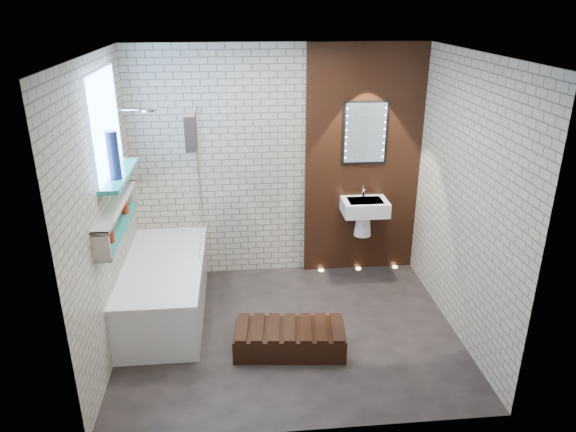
{
  "coord_description": "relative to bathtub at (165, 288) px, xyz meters",
  "views": [
    {
      "loc": [
        -0.44,
        -4.37,
        3.0
      ],
      "look_at": [
        0.0,
        0.15,
        1.15
      ],
      "focal_mm": 33.26,
      "sensor_mm": 36.0,
      "label": 1
    }
  ],
  "objects": [
    {
      "name": "ground",
      "position": [
        1.22,
        -0.45,
        -0.29
      ],
      "size": [
        3.2,
        3.2,
        0.0
      ],
      "primitive_type": "plane",
      "color": "black",
      "rests_on": "ground"
    },
    {
      "name": "room_shell",
      "position": [
        1.22,
        -0.45,
        1.01
      ],
      "size": [
        3.24,
        3.2,
        2.6
      ],
      "color": "#B9AE92",
      "rests_on": "ground"
    },
    {
      "name": "walnut_panel",
      "position": [
        2.17,
        0.82,
        1.01
      ],
      "size": [
        1.3,
        0.06,
        2.6
      ],
      "primitive_type": "cube",
      "color": "black",
      "rests_on": "ground"
    },
    {
      "name": "clerestory_window",
      "position": [
        -0.34,
        -0.1,
        1.61
      ],
      "size": [
        0.18,
        1.0,
        0.94
      ],
      "color": "#7FADE0",
      "rests_on": "room_shell"
    },
    {
      "name": "display_niche",
      "position": [
        -0.31,
        -0.3,
        0.91
      ],
      "size": [
        0.14,
        1.3,
        0.26
      ],
      "color": "#238375",
      "rests_on": "room_shell"
    },
    {
      "name": "bathtub",
      "position": [
        0.0,
        0.0,
        0.0
      ],
      "size": [
        0.79,
        1.74,
        0.7
      ],
      "color": "white",
      "rests_on": "ground"
    },
    {
      "name": "bath_screen",
      "position": [
        0.35,
        0.44,
        0.99
      ],
      "size": [
        0.01,
        0.78,
        1.4
      ],
      "primitive_type": "cube",
      "color": "white",
      "rests_on": "bathtub"
    },
    {
      "name": "towel",
      "position": [
        0.35,
        0.15,
        1.56
      ],
      "size": [
        0.1,
        0.25,
        0.33
      ],
      "primitive_type": "cube",
      "color": "black",
      "rests_on": "bath_screen"
    },
    {
      "name": "shower_head",
      "position": [
        -0.08,
        0.5,
        1.71
      ],
      "size": [
        0.18,
        0.18,
        0.02
      ],
      "primitive_type": "cylinder",
      "color": "silver",
      "rests_on": "room_shell"
    },
    {
      "name": "washbasin",
      "position": [
        2.17,
        0.62,
        0.5
      ],
      "size": [
        0.5,
        0.36,
        0.58
      ],
      "color": "white",
      "rests_on": "walnut_panel"
    },
    {
      "name": "led_mirror",
      "position": [
        2.17,
        0.78,
        1.36
      ],
      "size": [
        0.5,
        0.02,
        0.7
      ],
      "color": "black",
      "rests_on": "walnut_panel"
    },
    {
      "name": "walnut_step",
      "position": [
        1.2,
        -0.75,
        -0.18
      ],
      "size": [
        1.04,
        0.54,
        0.22
      ],
      "primitive_type": "cube",
      "rotation": [
        0.0,
        0.0,
        -0.1
      ],
      "color": "black",
      "rests_on": "ground"
    },
    {
      "name": "niche_bottles",
      "position": [
        -0.31,
        -0.24,
        0.89
      ],
      "size": [
        0.07,
        0.72,
        0.17
      ],
      "color": "maroon",
      "rests_on": "display_niche"
    },
    {
      "name": "sill_vases",
      "position": [
        -0.28,
        -0.28,
        1.47
      ],
      "size": [
        0.1,
        0.1,
        0.42
      ],
      "color": "#141C39",
      "rests_on": "clerestory_window"
    },
    {
      "name": "floor_uplights",
      "position": [
        2.17,
        0.75,
        -0.29
      ],
      "size": [
        0.96,
        0.06,
        0.01
      ],
      "color": "#FFD899",
      "rests_on": "ground"
    }
  ]
}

